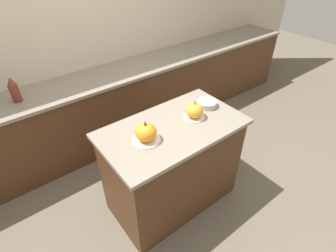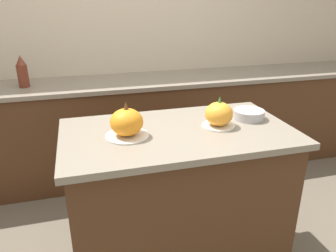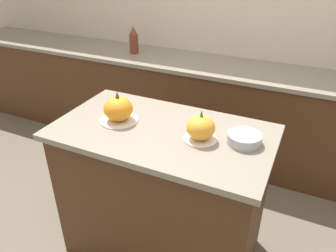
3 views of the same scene
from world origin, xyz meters
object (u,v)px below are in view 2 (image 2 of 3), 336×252
pumpkin_cake_right (219,115)px  mixing_bowl (249,114)px  bottle_tall (22,72)px  pumpkin_cake_left (127,123)px

pumpkin_cake_right → mixing_bowl: pumpkin_cake_right is taller
pumpkin_cake_right → bottle_tall: size_ratio=0.71×
bottle_tall → mixing_bowl: bearing=-41.5°
pumpkin_cake_left → pumpkin_cake_right: pumpkin_cake_left is taller
pumpkin_cake_left → mixing_bowl: size_ratio=1.26×
bottle_tall → mixing_bowl: 1.82m
mixing_bowl → pumpkin_cake_left: bearing=-174.6°
pumpkin_cake_left → mixing_bowl: pumpkin_cake_left is taller
bottle_tall → pumpkin_cake_right: bearing=-47.9°
pumpkin_cake_left → bottle_tall: bearing=116.8°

